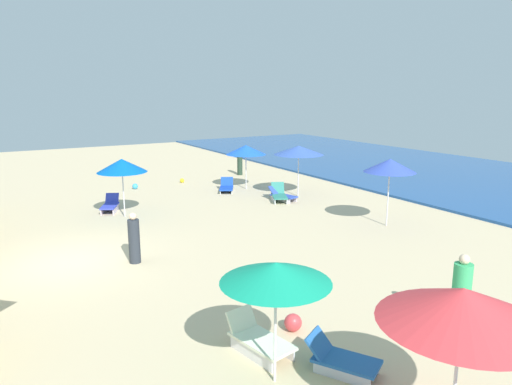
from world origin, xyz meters
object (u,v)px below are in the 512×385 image
object	(u,v)px
lounge_chair_2_0	(110,205)
beachgoer_1	(240,163)
lounge_chair_4_0	(279,195)
umbrella_4	(299,150)
lounge_chair_4_1	(282,196)
beach_ball_2	(135,186)
umbrella_0	(390,166)
lounge_chair_5_0	(258,339)
lounge_chair_5_1	(341,359)
umbrella_3	(246,150)
umbrella_5	(276,273)
beach_ball_1	(293,323)
umbrella_1	(463,306)
lounge_chair_3_0	(227,187)
umbrella_2	(122,166)
beach_ball_0	(182,180)
beachgoer_0	(134,240)
beachgoer_2	(461,295)

from	to	relation	value
lounge_chair_2_0	beachgoer_1	world-z (taller)	beachgoer_1
lounge_chair_4_0	beachgoer_1	xyz separation A→B (m)	(-7.08, 1.77, 0.45)
umbrella_4	lounge_chair_4_0	distance (m)	2.46
lounge_chair_4_1	beach_ball_2	xyz separation A→B (m)	(-6.16, -5.16, -0.10)
umbrella_0	beach_ball_2	xyz separation A→B (m)	(-11.65, -6.32, -2.19)
umbrella_4	beachgoer_1	distance (m)	6.82
lounge_chair_5_0	lounge_chair_5_1	size ratio (longest dim) A/B	1.06
umbrella_4	umbrella_0	bearing A→B (deg)	-0.68
umbrella_3	umbrella_5	size ratio (longest dim) A/B	1.02
umbrella_0	beach_ball_1	world-z (taller)	umbrella_0
lounge_chair_5_1	lounge_chair_2_0	bearing A→B (deg)	62.72
umbrella_0	beach_ball_2	distance (m)	13.43
umbrella_1	lounge_chair_5_1	distance (m)	2.99
lounge_chair_2_0	beachgoer_1	distance (m)	10.38
lounge_chair_5_0	lounge_chair_5_1	xyz separation A→B (m)	(1.34, 0.98, -0.03)
umbrella_0	lounge_chair_2_0	world-z (taller)	umbrella_0
lounge_chair_2_0	lounge_chair_3_0	world-z (taller)	lounge_chair_2_0
umbrella_2	umbrella_4	world-z (taller)	umbrella_4
lounge_chair_3_0	beach_ball_2	bearing A→B (deg)	171.48
beach_ball_0	beachgoer_0	bearing A→B (deg)	-28.23
umbrella_0	lounge_chair_5_1	world-z (taller)	umbrella_0
beachgoer_1	beach_ball_1	xyz separation A→B (m)	(17.51, -8.23, -0.54)
beachgoer_0	lounge_chair_4_1	bearing A→B (deg)	112.72
lounge_chair_4_0	beachgoer_2	world-z (taller)	beachgoer_2
umbrella_4	lounge_chair_4_0	bearing A→B (deg)	-72.34
umbrella_5	beach_ball_2	world-z (taller)	umbrella_5
umbrella_0	beachgoer_2	world-z (taller)	umbrella_0
lounge_chair_5_1	umbrella_2	bearing A→B (deg)	61.64
lounge_chair_4_0	beachgoer_0	distance (m)	9.38
lounge_chair_5_1	beachgoer_0	bearing A→B (deg)	71.85
umbrella_2	umbrella_5	bearing A→B (deg)	-3.60
umbrella_5	umbrella_1	bearing A→B (deg)	27.91
umbrella_1	beachgoer_0	world-z (taller)	umbrella_1
beachgoer_1	umbrella_1	bearing A→B (deg)	154.51
lounge_chair_4_1	beach_ball_0	bearing A→B (deg)	93.99
umbrella_2	beach_ball_0	distance (m)	7.65
umbrella_1	umbrella_3	bearing A→B (deg)	159.94
umbrella_4	lounge_chair_5_1	bearing A→B (deg)	-32.31
lounge_chair_5_0	umbrella_1	bearing A→B (deg)	-82.94
beachgoer_1	beach_ball_1	bearing A→B (deg)	150.17
lounge_chair_3_0	umbrella_2	bearing A→B (deg)	-129.60
umbrella_2	lounge_chair_3_0	world-z (taller)	umbrella_2
lounge_chair_2_0	lounge_chair_4_0	bearing A→B (deg)	10.36
umbrella_0	umbrella_1	xyz separation A→B (m)	(8.87, -7.72, -0.13)
beachgoer_0	lounge_chair_2_0	bearing A→B (deg)	166.47
umbrella_2	umbrella_1	bearing A→B (deg)	2.21
lounge_chair_5_0	beachgoer_1	distance (m)	20.15
umbrella_3	lounge_chair_2_0	bearing A→B (deg)	-80.81
lounge_chair_5_1	beach_ball_2	world-z (taller)	lounge_chair_5_1
umbrella_0	umbrella_4	world-z (taller)	umbrella_0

